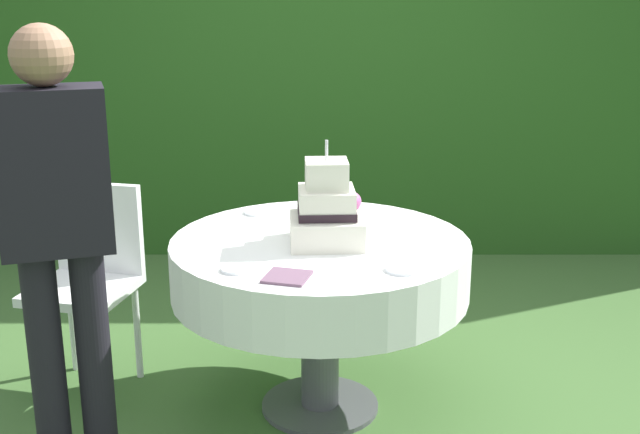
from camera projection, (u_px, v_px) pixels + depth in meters
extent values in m
plane|color=#3D602D|center=(317.00, 407.00, 3.37)|extent=(20.00, 20.00, 0.00)
cube|color=#234C19|center=(317.00, 54.00, 5.10)|extent=(6.42, 0.44, 2.56)
cylinder|color=#4C4C51|center=(317.00, 405.00, 3.37)|extent=(0.49, 0.49, 0.02)
cylinder|color=#4C4C51|center=(317.00, 329.00, 3.27)|extent=(0.16, 0.16, 0.71)
cylinder|color=olive|center=(317.00, 244.00, 3.17)|extent=(1.16, 1.16, 0.03)
cylinder|color=white|center=(317.00, 266.00, 3.20)|extent=(1.19, 1.19, 0.22)
cube|color=silver|center=(323.00, 230.00, 3.11)|extent=(0.29, 0.29, 0.11)
cube|color=silver|center=(323.00, 202.00, 3.08)|extent=(0.22, 0.22, 0.11)
cube|color=black|center=(323.00, 211.00, 3.09)|extent=(0.23, 0.23, 0.03)
cube|color=silver|center=(323.00, 174.00, 3.05)|extent=(0.17, 0.17, 0.11)
sphere|color=#C6599E|center=(348.00, 201.00, 3.19)|extent=(0.08, 0.08, 0.08)
cylinder|color=silver|center=(323.00, 150.00, 3.02)|extent=(0.01, 0.01, 0.08)
cylinder|color=white|center=(399.00, 269.00, 2.82)|extent=(0.12, 0.12, 0.01)
cylinder|color=white|center=(256.00, 212.00, 3.52)|extent=(0.13, 0.13, 0.01)
cylinder|color=white|center=(233.00, 269.00, 2.83)|extent=(0.11, 0.11, 0.01)
cube|color=#6B4C60|center=(284.00, 277.00, 2.75)|extent=(0.18, 0.18, 0.01)
cylinder|color=white|center=(30.00, 355.00, 3.34)|extent=(0.03, 0.03, 0.45)
cylinder|color=white|center=(100.00, 363.00, 3.27)|extent=(0.03, 0.03, 0.45)
cylinder|color=white|center=(69.00, 324.00, 3.64)|extent=(0.03, 0.03, 0.45)
cylinder|color=white|center=(134.00, 331.00, 3.57)|extent=(0.03, 0.03, 0.45)
cube|color=white|center=(79.00, 290.00, 3.38)|extent=(0.48, 0.48, 0.04)
cube|color=white|center=(95.00, 228.00, 3.49)|extent=(0.40, 0.13, 0.40)
cylinder|color=black|center=(44.00, 368.00, 2.80)|extent=(0.12, 0.12, 0.85)
cylinder|color=black|center=(91.00, 362.00, 2.84)|extent=(0.12, 0.12, 0.85)
cube|color=black|center=(49.00, 171.00, 2.62)|extent=(0.40, 0.30, 0.55)
sphere|color=#8C664C|center=(37.00, 55.00, 2.52)|extent=(0.20, 0.20, 0.20)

